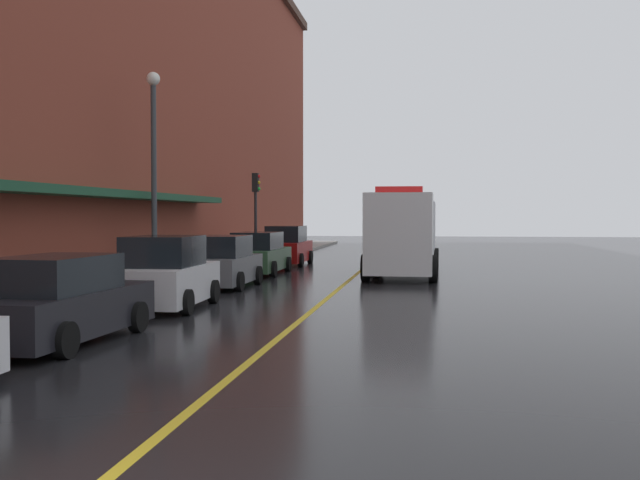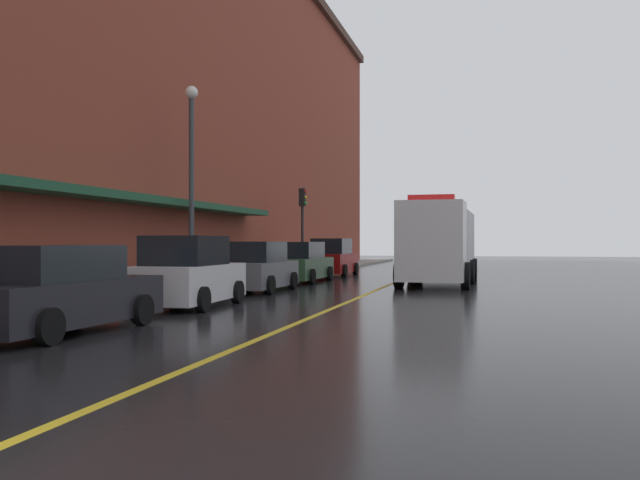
{
  "view_description": "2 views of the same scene",
  "coord_description": "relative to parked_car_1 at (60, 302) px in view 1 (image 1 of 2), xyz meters",
  "views": [
    {
      "loc": [
        2.94,
        -5.3,
        2.44
      ],
      "look_at": [
        -1.72,
        26.66,
        1.36
      ],
      "focal_mm": 41.99,
      "sensor_mm": 36.0,
      "label": 1
    },
    {
      "loc": [
        4.06,
        -3.34,
        1.74
      ],
      "look_at": [
        -1.16,
        17.15,
        1.8
      ],
      "focal_mm": 38.14,
      "sensor_mm": 36.0,
      "label": 2
    }
  ],
  "objects": [
    {
      "name": "lane_center_stripe",
      "position": [
        4.0,
        17.0,
        -0.78
      ],
      "size": [
        0.16,
        70.0,
        0.01
      ],
      "primitive_type": "cube",
      "color": "gold",
      "rests_on": "ground"
    },
    {
      "name": "street_lamp_left",
      "position": [
        -1.95,
        10.09,
        3.61
      ],
      "size": [
        0.44,
        0.44,
        6.94
      ],
      "color": "#33383D",
      "rests_on": "sidewalk_left"
    },
    {
      "name": "parking_meter_0",
      "position": [
        -1.35,
        3.05,
        0.27
      ],
      "size": [
        0.14,
        0.18,
        1.33
      ],
      "color": "#4C4C51",
      "rests_on": "sidewalk_left"
    },
    {
      "name": "sidewalk_left",
      "position": [
        -2.2,
        17.0,
        -0.71
      ],
      "size": [
        2.4,
        70.0,
        0.15
      ],
      "primitive_type": "cube",
      "color": "gray",
      "rests_on": "ground"
    },
    {
      "name": "ground_plane",
      "position": [
        4.0,
        17.0,
        -0.79
      ],
      "size": [
        112.0,
        112.0,
        0.0
      ],
      "primitive_type": "plane",
      "color": "black"
    },
    {
      "name": "parked_car_1",
      "position": [
        0.0,
        0.0,
        0.0
      ],
      "size": [
        2.12,
        4.8,
        1.68
      ],
      "rotation": [
        0.0,
        0.0,
        1.53
      ],
      "color": "black",
      "rests_on": "ground"
    },
    {
      "name": "parked_car_5",
      "position": [
        0.06,
        22.63,
        0.1
      ],
      "size": [
        2.09,
        4.32,
        1.91
      ],
      "rotation": [
        0.0,
        0.0,
        1.56
      ],
      "color": "maroon",
      "rests_on": "ground"
    },
    {
      "name": "parked_car_2",
      "position": [
        0.15,
        5.38,
        0.09
      ],
      "size": [
        2.17,
        4.24,
        1.9
      ],
      "rotation": [
        0.0,
        0.0,
        1.61
      ],
      "color": "silver",
      "rests_on": "ground"
    },
    {
      "name": "parked_car_3",
      "position": [
        0.07,
        11.13,
        0.03
      ],
      "size": [
        1.98,
        4.22,
        1.75
      ],
      "rotation": [
        0.0,
        0.0,
        1.57
      ],
      "color": "#595B60",
      "rests_on": "ground"
    },
    {
      "name": "traffic_light_near",
      "position": [
        -1.29,
        21.78,
        2.37
      ],
      "size": [
        0.38,
        0.36,
        4.3
      ],
      "color": "#232326",
      "rests_on": "sidewalk_left"
    },
    {
      "name": "parked_car_4",
      "position": [
        -0.03,
        16.88,
        0.03
      ],
      "size": [
        2.07,
        4.88,
        1.74
      ],
      "rotation": [
        0.0,
        0.0,
        1.57
      ],
      "color": "#2D5133",
      "rests_on": "ground"
    },
    {
      "name": "parking_meter_2",
      "position": [
        -1.35,
        20.48,
        0.27
      ],
      "size": [
        0.14,
        0.18,
        1.33
      ],
      "color": "#4C4C51",
      "rests_on": "sidewalk_left"
    },
    {
      "name": "brick_building_left",
      "position": [
        -7.81,
        16.0,
        8.35
      ],
      "size": [
        9.99,
        64.0,
        18.25
      ],
      "color": "brown",
      "rests_on": "ground"
    },
    {
      "name": "box_truck",
      "position": [
        5.93,
        16.85,
        0.87
      ],
      "size": [
        2.89,
        8.23,
        3.47
      ],
      "rotation": [
        0.0,
        0.0,
        -1.59
      ],
      "color": "silver",
      "rests_on": "ground"
    }
  ]
}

